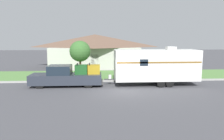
% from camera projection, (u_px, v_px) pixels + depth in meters
% --- Properties ---
extents(ground_plane, '(120.00, 120.00, 0.00)m').
position_uv_depth(ground_plane, '(117.00, 91.00, 17.74)').
color(ground_plane, '#47474C').
extents(curb_strip, '(80.00, 0.30, 0.14)m').
position_uv_depth(curb_strip, '(113.00, 81.00, 21.43)').
color(curb_strip, '#999993').
rests_on(curb_strip, ground_plane).
extents(lawn_strip, '(80.00, 7.00, 0.03)m').
position_uv_depth(lawn_strip, '(111.00, 75.00, 25.04)').
color(lawn_strip, '#568442').
rests_on(lawn_strip, ground_plane).
extents(house_across_street, '(13.21, 6.96, 4.73)m').
position_uv_depth(house_across_street, '(95.00, 50.00, 31.52)').
color(house_across_street, '#B2B2A8').
rests_on(house_across_street, ground_plane).
extents(pickup_truck, '(6.33, 2.07, 1.99)m').
position_uv_depth(pickup_truck, '(67.00, 76.00, 19.32)').
color(pickup_truck, black).
rests_on(pickup_truck, ground_plane).
extents(travel_trailer, '(8.39, 2.46, 3.47)m').
position_uv_depth(travel_trailer, '(156.00, 65.00, 19.66)').
color(travel_trailer, black).
rests_on(travel_trailer, ground_plane).
extents(mailbox, '(0.48, 0.20, 1.35)m').
position_uv_depth(mailbox, '(190.00, 69.00, 22.53)').
color(mailbox, brown).
rests_on(mailbox, ground_plane).
extents(tree_in_yard, '(2.31, 2.31, 3.94)m').
position_uv_depth(tree_in_yard, '(80.00, 51.00, 23.99)').
color(tree_in_yard, brown).
rests_on(tree_in_yard, ground_plane).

